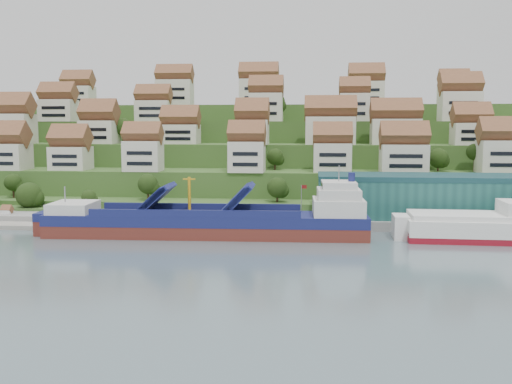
# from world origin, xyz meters

# --- Properties ---
(ground) EXTENTS (300.00, 300.00, 0.00)m
(ground) POSITION_xyz_m (0.00, 0.00, 0.00)
(ground) COLOR slate
(ground) RESTS_ON ground
(quay) EXTENTS (180.00, 14.00, 2.20)m
(quay) POSITION_xyz_m (20.00, 15.00, 1.10)
(quay) COLOR gray
(quay) RESTS_ON ground
(hillside) EXTENTS (260.00, 128.00, 31.00)m
(hillside) POSITION_xyz_m (0.00, 103.55, 10.66)
(hillside) COLOR #2D4C1E
(hillside) RESTS_ON ground
(hillside_village) EXTENTS (159.52, 62.92, 29.24)m
(hillside_village) POSITION_xyz_m (0.89, 60.27, 24.42)
(hillside_village) COLOR beige
(hillside_village) RESTS_ON ground
(hillside_trees) EXTENTS (141.47, 60.62, 32.03)m
(hillside_trees) POSITION_xyz_m (-17.23, 41.48, 15.30)
(hillside_trees) COLOR #243D14
(hillside_trees) RESTS_ON ground
(warehouse) EXTENTS (60.00, 15.00, 10.00)m
(warehouse) POSITION_xyz_m (52.00, 17.00, 7.20)
(warehouse) COLOR #205852
(warehouse) RESTS_ON quay
(flagpole) EXTENTS (1.28, 0.16, 8.00)m
(flagpole) POSITION_xyz_m (18.11, 10.00, 6.88)
(flagpole) COLOR gray
(flagpole) RESTS_ON quay
(cargo_ship) EXTENTS (69.19, 13.00, 15.16)m
(cargo_ship) POSITION_xyz_m (-0.30, -0.58, 2.97)
(cargo_ship) COLOR maroon
(cargo_ship) RESTS_ON ground
(second_ship) EXTENTS (31.37, 12.16, 9.03)m
(second_ship) POSITION_xyz_m (56.40, 0.75, 2.73)
(second_ship) COLOR maroon
(second_ship) RESTS_ON ground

